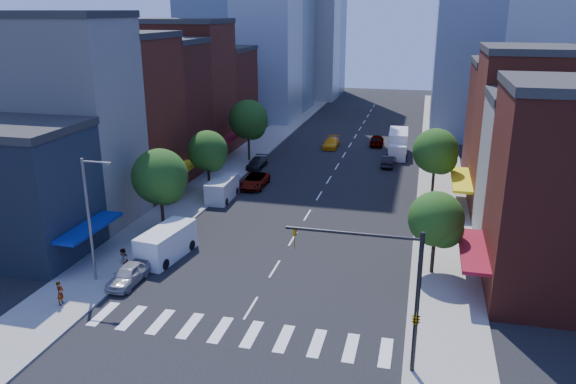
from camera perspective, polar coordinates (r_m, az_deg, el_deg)
name	(u,v)px	position (r m, az deg, el deg)	size (l,w,h in m)	color
ground	(251,308)	(37.67, -3.80, -11.67)	(220.00, 220.00, 0.00)	black
sidewalk_left	(251,152)	(76.91, -3.78, 4.03)	(5.00, 120.00, 0.15)	gray
sidewalk_right	(440,164)	(73.54, 15.18, 2.77)	(5.00, 120.00, 0.15)	gray
crosswalk	(236,332)	(35.23, -5.30, -13.99)	(19.00, 3.00, 0.01)	silver
bldg_left_0	(8,193)	(48.88, -26.60, -0.13)	(12.00, 8.00, 10.00)	#2C384A
bldg_left_1	(64,124)	(54.06, -21.84, 6.47)	(12.00, 8.00, 18.00)	#B7B3A9
bldg_left_2	(115,118)	(61.22, -17.19, 7.23)	(12.00, 9.00, 16.00)	maroon
bldg_left_3	(153,109)	(68.62, -13.56, 8.20)	(12.00, 8.00, 15.00)	#571D15
bldg_left_4	(182,91)	(76.03, -10.70, 10.07)	(12.00, 9.00, 17.00)	maroon
bldg_left_5	(209,96)	(84.97, -7.99, 9.65)	(12.00, 10.00, 13.00)	#571D15
bldg_right_1	(562,179)	(49.03, 26.05, 1.22)	(12.00, 8.00, 12.00)	#B7B3A9
bldg_right_2	(543,136)	(57.27, 24.52, 5.19)	(12.00, 10.00, 15.00)	maroon
bldg_right_3	(525,126)	(67.12, 22.98, 6.19)	(12.00, 10.00, 13.00)	#571D15
traffic_signal	(406,303)	(30.30, 11.92, -10.95)	(7.24, 2.24, 8.00)	black
streetlight	(91,213)	(41.13, -19.42, -1.99)	(2.25, 0.25, 9.00)	slate
tree_left_near	(161,179)	(49.18, -12.76, 1.31)	(4.80, 4.80, 7.30)	black
tree_left_mid	(209,152)	(58.94, -8.05, 4.00)	(4.20, 4.20, 6.65)	black
tree_left_far	(249,121)	(71.67, -3.95, 7.19)	(5.00, 5.00, 7.75)	black
tree_right_near	(438,221)	(41.66, 14.99, -2.91)	(4.00, 4.00, 6.20)	black
tree_right_far	(437,153)	(58.70, 14.89, 3.85)	(4.60, 4.60, 7.20)	black
parked_car_front	(128,275)	(41.87, -15.93, -8.07)	(1.68, 4.19, 1.43)	#A4A4A9
parked_car_second	(173,235)	(47.91, -11.57, -4.26)	(1.62, 4.64, 1.53)	black
parked_car_third	(255,181)	(61.83, -3.41, 1.17)	(2.43, 5.27, 1.47)	#999999
parked_car_rear	(257,163)	(69.34, -3.17, 2.96)	(1.81, 4.44, 1.29)	black
cargo_van_near	(165,244)	(45.10, -12.35, -5.17)	(2.97, 5.90, 2.41)	white
cargo_van_far	(222,189)	(57.88, -6.75, 0.26)	(2.24, 5.23, 2.21)	silver
taxi	(331,143)	(79.83, 4.41, 5.00)	(1.97, 4.85, 1.41)	#FBA30D
traffic_car_oncoming	(389,161)	(71.00, 10.19, 3.10)	(1.44, 4.14, 1.36)	black
traffic_car_far	(377,140)	(81.99, 9.02, 5.23)	(1.86, 4.62, 1.57)	#999999
box_truck	(398,144)	(76.65, 11.10, 4.80)	(2.72, 8.11, 3.23)	silver
pedestrian_near	(60,293)	(40.18, -22.13, -9.49)	(0.60, 0.40, 1.65)	#999999
pedestrian_far	(123,261)	(43.07, -16.40, -6.76)	(0.94, 0.73, 1.94)	#999999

